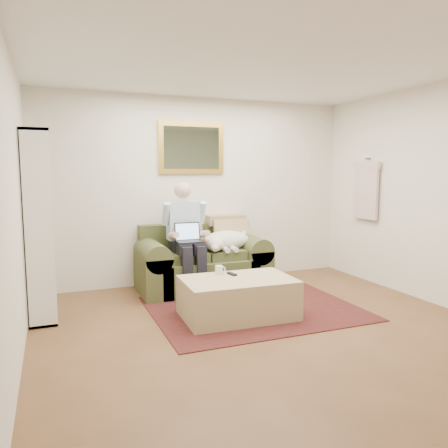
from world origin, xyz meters
TOP-DOWN VIEW (x-y plane):
  - room_shell at (0.00, 0.35)m, footprint 4.51×5.00m
  - rug at (0.15, 0.99)m, footprint 2.31×1.85m
  - sofa at (-0.12, 2.03)m, footprint 1.71×0.87m
  - seated_man at (-0.37, 1.88)m, footprint 0.56×0.81m
  - laptop at (-0.37, 1.81)m, footprint 0.33×0.26m
  - sleeping_dog at (0.19, 1.95)m, footprint 0.70×0.44m
  - ottoman at (-0.14, 0.79)m, footprint 1.21×0.79m
  - coffee_mug at (-0.26, 1.04)m, footprint 0.08×0.08m
  - tv_remote at (-0.13, 0.97)m, footprint 0.07×0.16m
  - bookshelf at (-2.10, 1.60)m, footprint 0.28×0.80m
  - wall_mirror at (-0.12, 2.47)m, footprint 0.94×0.04m
  - hanging_shirt at (2.19, 1.60)m, footprint 0.06×0.52m

SIDE VIEW (x-z plane):
  - rug at x=0.15m, z-range 0.00..0.01m
  - ottoman at x=-0.14m, z-range 0.00..0.43m
  - sofa at x=-0.12m, z-range -0.22..0.81m
  - tv_remote at x=-0.13m, z-range 0.43..0.45m
  - coffee_mug at x=-0.26m, z-range 0.43..0.53m
  - sleeping_dog at x=0.19m, z-range 0.52..0.79m
  - seated_man at x=-0.37m, z-range 0.00..1.44m
  - laptop at x=-0.37m, z-range 0.63..0.88m
  - bookshelf at x=-2.10m, z-range 0.00..2.00m
  - room_shell at x=0.00m, z-range 0.00..2.61m
  - hanging_shirt at x=2.19m, z-range 0.90..1.80m
  - wall_mirror at x=-0.12m, z-range 1.54..2.26m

